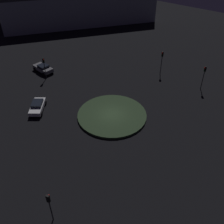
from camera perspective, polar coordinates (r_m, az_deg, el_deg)
ground_plane at (r=37.74m, az=0.00°, el=-0.88°), size 118.91×118.91×0.00m
roundabout_island at (r=37.63m, az=0.00°, el=-0.67°), size 10.07×10.07×0.35m
car_white at (r=40.06m, az=-16.17°, el=1.26°), size 4.26×3.83×1.33m
car_grey at (r=50.14m, az=-15.00°, el=9.35°), size 2.34×4.25×1.45m
traffic_light_east at (r=25.36m, az=-13.70°, el=-18.91°), size 0.39×0.35×3.86m
traffic_light_south at (r=46.88m, az=-14.79°, el=10.18°), size 0.32×0.37×3.95m
traffic_light_northwest at (r=44.83m, az=19.70°, el=8.09°), size 0.39×0.37×4.18m
traffic_light_west at (r=47.77m, az=10.99°, el=11.59°), size 0.36×0.31×4.29m
store_building at (r=75.08m, az=-7.45°, el=22.48°), size 39.75×34.09×8.43m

